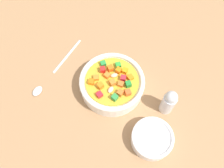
% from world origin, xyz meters
% --- Properties ---
extents(ground_plane, '(1.40, 1.40, 0.02)m').
position_xyz_m(ground_plane, '(0.00, 0.00, -0.01)').
color(ground_plane, '#9E754F').
extents(soup_bowl_main, '(0.16, 0.16, 0.06)m').
position_xyz_m(soup_bowl_main, '(0.00, -0.00, 0.03)').
color(soup_bowl_main, white).
rests_on(soup_bowl_main, ground_plane).
extents(spoon, '(0.14, 0.17, 0.01)m').
position_xyz_m(spoon, '(-0.16, 0.06, 0.00)').
color(spoon, silver).
rests_on(spoon, ground_plane).
extents(side_bowl_small, '(0.10, 0.10, 0.04)m').
position_xyz_m(side_bowl_small, '(0.07, -0.15, 0.02)').
color(side_bowl_small, white).
rests_on(side_bowl_small, ground_plane).
extents(pepper_shaker, '(0.03, 0.03, 0.09)m').
position_xyz_m(pepper_shaker, '(0.12, -0.07, 0.04)').
color(pepper_shaker, silver).
rests_on(pepper_shaker, ground_plane).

